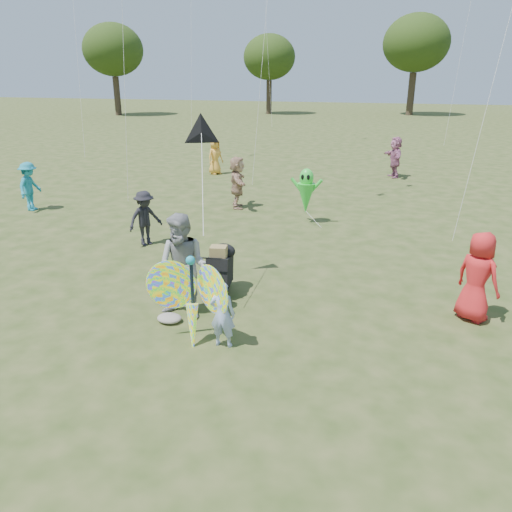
{
  "coord_description": "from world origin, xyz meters",
  "views": [
    {
      "loc": [
        2.49,
        -7.32,
        4.47
      ],
      "look_at": [
        -0.2,
        1.5,
        1.1
      ],
      "focal_mm": 35.0,
      "sensor_mm": 36.0,
      "label": 1
    }
  ],
  "objects_px": {
    "crowd_d": "(237,182)",
    "alien_kite": "(306,193)",
    "child_girl": "(223,314)",
    "butterfly_kite": "(192,300)",
    "crowd_g": "(215,157)",
    "crowd_a": "(478,277)",
    "crowd_j": "(395,157)",
    "adult_man": "(183,267)",
    "jogging_stroller": "(221,266)",
    "crowd_b": "(145,218)",
    "crowd_i": "(30,186)"
  },
  "relations": [
    {
      "from": "crowd_d",
      "to": "alien_kite",
      "type": "bearing_deg",
      "value": -133.85
    },
    {
      "from": "child_girl",
      "to": "butterfly_kite",
      "type": "relative_size",
      "value": 0.67
    },
    {
      "from": "crowd_g",
      "to": "alien_kite",
      "type": "distance_m",
      "value": 8.96
    },
    {
      "from": "crowd_a",
      "to": "crowd_d",
      "type": "distance_m",
      "value": 9.83
    },
    {
      "from": "crowd_j",
      "to": "crowd_g",
      "type": "bearing_deg",
      "value": -98.98
    },
    {
      "from": "butterfly_kite",
      "to": "adult_man",
      "type": "bearing_deg",
      "value": 122.73
    },
    {
      "from": "crowd_a",
      "to": "jogging_stroller",
      "type": "distance_m",
      "value": 5.1
    },
    {
      "from": "butterfly_kite",
      "to": "crowd_j",
      "type": "bearing_deg",
      "value": 80.64
    },
    {
      "from": "adult_man",
      "to": "crowd_b",
      "type": "relative_size",
      "value": 1.36
    },
    {
      "from": "crowd_b",
      "to": "jogging_stroller",
      "type": "relative_size",
      "value": 1.39
    },
    {
      "from": "child_girl",
      "to": "alien_kite",
      "type": "height_order",
      "value": "alien_kite"
    },
    {
      "from": "crowd_b",
      "to": "butterfly_kite",
      "type": "bearing_deg",
      "value": -110.56
    },
    {
      "from": "crowd_a",
      "to": "adult_man",
      "type": "bearing_deg",
      "value": 54.73
    },
    {
      "from": "crowd_b",
      "to": "crowd_j",
      "type": "xyz_separation_m",
      "value": [
        6.13,
        12.0,
        0.15
      ]
    },
    {
      "from": "crowd_g",
      "to": "crowd_j",
      "type": "xyz_separation_m",
      "value": [
        8.11,
        1.7,
        0.1
      ]
    },
    {
      "from": "butterfly_kite",
      "to": "crowd_d",
      "type": "bearing_deg",
      "value": 104.23
    },
    {
      "from": "jogging_stroller",
      "to": "alien_kite",
      "type": "relative_size",
      "value": 0.63
    },
    {
      "from": "crowd_i",
      "to": "crowd_b",
      "type": "bearing_deg",
      "value": -119.41
    },
    {
      "from": "child_girl",
      "to": "crowd_g",
      "type": "bearing_deg",
      "value": -71.9
    },
    {
      "from": "adult_man",
      "to": "crowd_b",
      "type": "xyz_separation_m",
      "value": [
        -2.85,
        3.68,
        -0.27
      ]
    },
    {
      "from": "crowd_j",
      "to": "child_girl",
      "type": "bearing_deg",
      "value": -28.33
    },
    {
      "from": "crowd_a",
      "to": "crowd_i",
      "type": "relative_size",
      "value": 1.05
    },
    {
      "from": "crowd_d",
      "to": "jogging_stroller",
      "type": "bearing_deg",
      "value": 176.33
    },
    {
      "from": "child_girl",
      "to": "crowd_a",
      "type": "height_order",
      "value": "crowd_a"
    },
    {
      "from": "crowd_d",
      "to": "crowd_g",
      "type": "height_order",
      "value": "crowd_d"
    },
    {
      "from": "child_girl",
      "to": "crowd_i",
      "type": "relative_size",
      "value": 0.72
    },
    {
      "from": "crowd_i",
      "to": "alien_kite",
      "type": "relative_size",
      "value": 0.96
    },
    {
      "from": "adult_man",
      "to": "crowd_d",
      "type": "relative_size",
      "value": 1.14
    },
    {
      "from": "crowd_i",
      "to": "alien_kite",
      "type": "bearing_deg",
      "value": -90.66
    },
    {
      "from": "crowd_i",
      "to": "butterfly_kite",
      "type": "bearing_deg",
      "value": -134.73
    },
    {
      "from": "adult_man",
      "to": "jogging_stroller",
      "type": "xyz_separation_m",
      "value": [
        0.27,
        1.27,
        -0.42
      ]
    },
    {
      "from": "adult_man",
      "to": "crowd_j",
      "type": "xyz_separation_m",
      "value": [
        3.28,
        15.68,
        -0.12
      ]
    },
    {
      "from": "child_girl",
      "to": "adult_man",
      "type": "height_order",
      "value": "adult_man"
    },
    {
      "from": "crowd_i",
      "to": "child_girl",
      "type": "bearing_deg",
      "value": -133.03
    },
    {
      "from": "adult_man",
      "to": "crowd_d",
      "type": "bearing_deg",
      "value": 106.62
    },
    {
      "from": "crowd_i",
      "to": "crowd_g",
      "type": "bearing_deg",
      "value": -32.36
    },
    {
      "from": "crowd_g",
      "to": "butterfly_kite",
      "type": "relative_size",
      "value": 0.91
    },
    {
      "from": "crowd_d",
      "to": "jogging_stroller",
      "type": "height_order",
      "value": "crowd_d"
    },
    {
      "from": "crowd_b",
      "to": "adult_man",
      "type": "bearing_deg",
      "value": -109.66
    },
    {
      "from": "crowd_j",
      "to": "butterfly_kite",
      "type": "xyz_separation_m",
      "value": [
        -2.73,
        -16.54,
        -0.1
      ]
    },
    {
      "from": "crowd_b",
      "to": "crowd_i",
      "type": "bearing_deg",
      "value": 101.14
    },
    {
      "from": "adult_man",
      "to": "crowd_b",
      "type": "bearing_deg",
      "value": 132.32
    },
    {
      "from": "crowd_a",
      "to": "butterfly_kite",
      "type": "height_order",
      "value": "crowd_a"
    },
    {
      "from": "child_girl",
      "to": "butterfly_kite",
      "type": "xyz_separation_m",
      "value": [
        -0.55,
        -0.02,
        0.21
      ]
    },
    {
      "from": "crowd_a",
      "to": "crowd_b",
      "type": "relative_size",
      "value": 1.15
    },
    {
      "from": "crowd_i",
      "to": "adult_man",
      "type": "bearing_deg",
      "value": -132.74
    },
    {
      "from": "crowd_d",
      "to": "butterfly_kite",
      "type": "height_order",
      "value": "crowd_d"
    },
    {
      "from": "crowd_a",
      "to": "alien_kite",
      "type": "bearing_deg",
      "value": -12.68
    },
    {
      "from": "child_girl",
      "to": "adult_man",
      "type": "distance_m",
      "value": 1.45
    },
    {
      "from": "crowd_a",
      "to": "crowd_j",
      "type": "distance_m",
      "value": 14.31
    }
  ]
}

